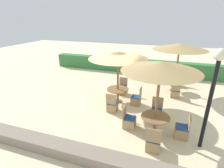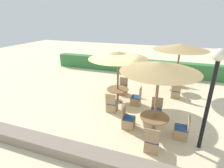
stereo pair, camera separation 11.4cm
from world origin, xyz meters
name	(u,v)px [view 2 (the right image)]	position (x,y,z in m)	size (l,w,h in m)	color
ground_plane	(108,105)	(0.00, 0.00, 0.00)	(40.00, 40.00, 0.00)	beige
hedge_row	(134,66)	(0.00, 5.76, 0.53)	(13.00, 0.70, 1.05)	#387A3D
stone_border	(68,150)	(0.00, -3.56, 0.18)	(10.00, 0.56, 0.37)	gray
lamp_post	(213,82)	(3.95, -1.78, 2.35)	(0.36, 0.36, 3.32)	black
parasol_center	(118,55)	(0.33, 0.53, 2.41)	(2.82, 2.82, 2.59)	olive
round_table_center	(118,92)	(0.33, 0.53, 0.56)	(1.09, 1.09, 0.71)	olive
patio_chair_center_south	(112,106)	(0.37, -0.48, 0.26)	(0.46, 0.46, 0.93)	tan
patio_chair_center_north	(123,90)	(0.31, 1.52, 0.26)	(0.46, 0.46, 0.93)	tan
patio_chair_center_east	(136,100)	(1.30, 0.50, 0.26)	(0.46, 0.46, 0.93)	tan
parasol_front_right	(160,67)	(2.39, -1.51, 2.59)	(2.63, 2.63, 2.76)	olive
round_table_front_right	(154,120)	(2.39, -1.51, 0.55)	(1.05, 1.05, 0.70)	olive
patio_chair_front_right_north	(156,113)	(2.37, -0.50, 0.26)	(0.46, 0.46, 0.93)	tan
patio_chair_front_right_south	(152,143)	(2.45, -2.45, 0.26)	(0.46, 0.46, 0.93)	tan
patio_chair_front_right_west	(128,121)	(1.40, -1.47, 0.26)	(0.46, 0.46, 0.93)	tan
patio_chair_front_right_east	(181,132)	(3.37, -1.47, 0.26)	(0.46, 0.46, 0.93)	tan
parasol_back_right	(180,47)	(3.08, 2.93, 2.59)	(2.91, 2.91, 2.76)	olive
round_table_back_right	(175,82)	(3.08, 2.93, 0.55)	(0.96, 0.96, 0.73)	olive
patio_chair_back_right_north	(176,82)	(3.11, 3.85, 0.26)	(0.46, 0.46, 0.93)	tan
patio_chair_back_right_south	(175,93)	(3.13, 2.04, 0.26)	(0.46, 0.46, 0.93)	tan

